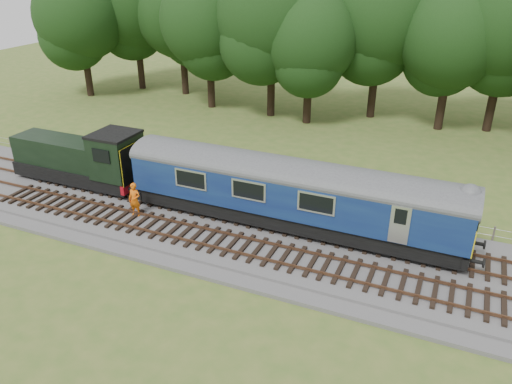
% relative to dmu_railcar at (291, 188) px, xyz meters
% --- Properties ---
extents(ground, '(120.00, 120.00, 0.00)m').
position_rel_dmu_railcar_xyz_m(ground, '(0.09, -1.40, -2.61)').
color(ground, '#466625').
rests_on(ground, ground).
extents(ballast, '(70.00, 7.00, 0.35)m').
position_rel_dmu_railcar_xyz_m(ballast, '(0.09, -1.40, -2.43)').
color(ballast, '#4C4C4F').
rests_on(ballast, ground).
extents(track_north, '(67.20, 2.40, 0.21)m').
position_rel_dmu_railcar_xyz_m(track_north, '(0.09, -0.00, -2.19)').
color(track_north, black).
rests_on(track_north, ballast).
extents(track_south, '(67.20, 2.40, 0.21)m').
position_rel_dmu_railcar_xyz_m(track_south, '(0.09, -3.00, -2.19)').
color(track_south, black).
rests_on(track_south, ballast).
extents(fence, '(64.00, 0.12, 1.00)m').
position_rel_dmu_railcar_xyz_m(fence, '(0.09, 3.10, -2.61)').
color(fence, '#6B6054').
rests_on(fence, ground).
extents(tree_line, '(70.00, 8.00, 18.00)m').
position_rel_dmu_railcar_xyz_m(tree_line, '(0.09, 20.60, -2.61)').
color(tree_line, black).
rests_on(tree_line, ground).
extents(dmu_railcar, '(18.05, 2.86, 3.88)m').
position_rel_dmu_railcar_xyz_m(dmu_railcar, '(0.00, 0.00, 0.00)').
color(dmu_railcar, black).
rests_on(dmu_railcar, ground).
extents(shunter_loco, '(8.92, 2.60, 3.38)m').
position_rel_dmu_railcar_xyz_m(shunter_loco, '(-13.93, 0.00, -0.63)').
color(shunter_loco, black).
rests_on(shunter_loco, ground).
extents(worker, '(0.75, 0.52, 1.96)m').
position_rel_dmu_railcar_xyz_m(worker, '(-8.36, -2.32, -1.28)').
color(worker, orange).
rests_on(worker, ballast).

